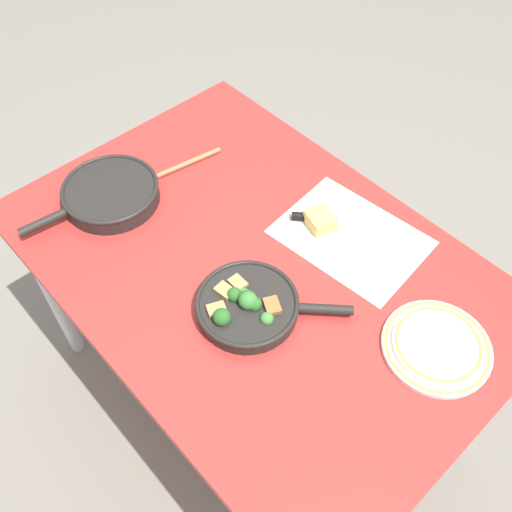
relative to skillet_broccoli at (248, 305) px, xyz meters
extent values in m
plane|color=slate|center=(-0.10, 0.12, -0.79)|extent=(14.00, 14.00, 0.00)
cube|color=#B72D28|center=(-0.10, 0.12, -0.04)|extent=(1.29, 0.88, 0.03)
cylinder|color=#BCBCC1|center=(-0.69, -0.26, -0.42)|extent=(0.05, 0.05, 0.73)
cylinder|color=#BCBCC1|center=(-0.69, 0.50, -0.42)|extent=(0.05, 0.05, 0.73)
cylinder|color=#BCBCC1|center=(0.49, 0.50, -0.42)|extent=(0.05, 0.05, 0.73)
cylinder|color=black|center=(0.00, 0.00, -0.01)|extent=(0.24, 0.24, 0.04)
torus|color=black|center=(0.00, 0.00, 0.01)|extent=(0.25, 0.25, 0.01)
cylinder|color=black|center=(0.13, 0.13, 0.00)|extent=(0.11, 0.11, 0.02)
cylinder|color=#2C6823|center=(0.00, 0.00, -0.01)|extent=(0.01, 0.01, 0.02)
sphere|color=#387A33|center=(0.00, 0.00, 0.02)|extent=(0.04, 0.04, 0.04)
cylinder|color=#2C6823|center=(0.00, 0.00, 0.00)|extent=(0.02, 0.02, 0.02)
sphere|color=#387A33|center=(0.00, 0.00, 0.02)|extent=(0.05, 0.05, 0.05)
cylinder|color=#357027|center=(-0.02, 0.01, -0.01)|extent=(0.01, 0.01, 0.02)
sphere|color=#428438|center=(-0.02, 0.01, 0.01)|extent=(0.03, 0.03, 0.03)
cylinder|color=#2C6823|center=(0.00, 0.00, -0.01)|extent=(0.01, 0.01, 0.02)
sphere|color=#387A33|center=(0.00, 0.00, 0.01)|extent=(0.03, 0.03, 0.03)
cylinder|color=#205218|center=(0.00, 0.00, 0.00)|extent=(0.02, 0.02, 0.02)
sphere|color=#286023|center=(0.00, 0.00, 0.02)|extent=(0.04, 0.04, 0.04)
cylinder|color=#205218|center=(0.00, -0.08, 0.00)|extent=(0.01, 0.01, 0.02)
sphere|color=#286023|center=(0.00, -0.08, 0.02)|extent=(0.04, 0.04, 0.04)
cylinder|color=#205218|center=(-0.03, -0.01, -0.01)|extent=(0.01, 0.01, 0.02)
sphere|color=#286023|center=(-0.03, -0.01, 0.02)|extent=(0.04, 0.04, 0.04)
cylinder|color=#205218|center=(0.00, 0.00, -0.01)|extent=(0.01, 0.01, 0.02)
sphere|color=#286023|center=(0.00, 0.00, 0.02)|extent=(0.04, 0.04, 0.04)
cylinder|color=#357027|center=(0.06, 0.00, -0.01)|extent=(0.01, 0.01, 0.02)
sphere|color=#428438|center=(0.06, 0.00, 0.01)|extent=(0.03, 0.03, 0.03)
cylinder|color=#205218|center=(0.02, 0.01, -0.01)|extent=(0.01, 0.01, 0.02)
sphere|color=#286023|center=(0.02, 0.01, 0.02)|extent=(0.04, 0.04, 0.04)
cube|color=#AD7F4C|center=(-0.03, -0.07, 0.00)|extent=(0.05, 0.05, 0.04)
cube|color=#AD7F4C|center=(-0.06, 0.02, 0.00)|extent=(0.04, 0.03, 0.04)
cube|color=#AD7F4C|center=(-0.06, -0.02, 0.00)|extent=(0.05, 0.04, 0.04)
cube|color=olive|center=(0.05, 0.03, 0.00)|extent=(0.06, 0.05, 0.04)
cube|color=#9E703D|center=(0.09, -0.01, 0.00)|extent=(0.02, 0.03, 0.02)
cylinder|color=black|center=(-0.53, -0.03, 0.00)|extent=(0.26, 0.26, 0.05)
torus|color=black|center=(-0.53, -0.03, 0.02)|extent=(0.27, 0.27, 0.01)
cylinder|color=black|center=(-0.55, -0.23, 0.01)|extent=(0.04, 0.13, 0.02)
cylinder|color=#E5CC60|center=(-0.53, -0.03, -0.01)|extent=(0.22, 0.22, 0.02)
cylinder|color=#996B42|center=(-0.51, 0.17, -0.02)|extent=(0.06, 0.29, 0.02)
ellipsoid|color=#996B42|center=(-0.53, 0.00, -0.02)|extent=(0.05, 0.07, 0.02)
cube|color=beige|center=(0.01, 0.36, -0.03)|extent=(0.40, 0.32, 0.00)
cube|color=silver|center=(-0.01, 0.40, -0.02)|extent=(0.15, 0.14, 0.01)
cylinder|color=black|center=(-0.11, 0.31, -0.01)|extent=(0.08, 0.07, 0.02)
cube|color=#E0C15B|center=(-0.07, 0.32, -0.01)|extent=(0.09, 0.08, 0.04)
cylinder|color=white|center=(0.37, 0.25, -0.02)|extent=(0.25, 0.25, 0.01)
torus|color=gold|center=(0.37, 0.25, -0.01)|extent=(0.24, 0.24, 0.01)
cylinder|color=white|center=(0.37, 0.25, -0.01)|extent=(0.21, 0.21, 0.01)
torus|color=gold|center=(0.37, 0.25, 0.00)|extent=(0.20, 0.20, 0.01)
camera|label=1|loc=(0.56, -0.49, 1.13)|focal=40.00mm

